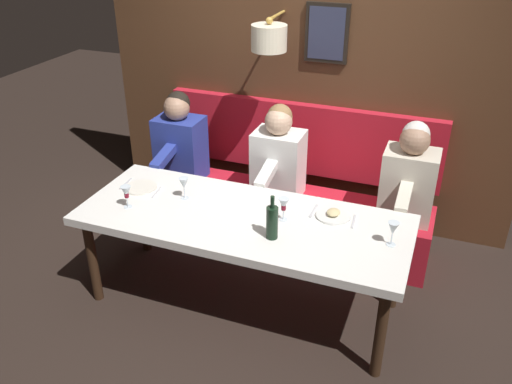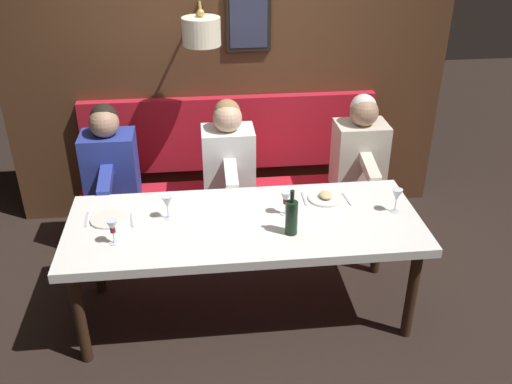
% 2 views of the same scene
% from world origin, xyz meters
% --- Properties ---
extents(ground_plane, '(12.00, 12.00, 0.00)m').
position_xyz_m(ground_plane, '(0.00, 0.00, 0.00)').
color(ground_plane, black).
extents(dining_table, '(0.90, 2.27, 0.74)m').
position_xyz_m(dining_table, '(0.00, 0.00, 0.67)').
color(dining_table, silver).
rests_on(dining_table, ground_plane).
extents(banquette_bench, '(0.52, 2.47, 0.45)m').
position_xyz_m(banquette_bench, '(0.89, 0.00, 0.23)').
color(banquette_bench, red).
rests_on(banquette_bench, ground_plane).
extents(back_wall_panel, '(0.59, 3.67, 2.90)m').
position_xyz_m(back_wall_panel, '(1.46, 0.00, 1.37)').
color(back_wall_panel, '#51331E').
rests_on(back_wall_panel, ground_plane).
extents(diner_nearest, '(0.60, 0.40, 0.79)m').
position_xyz_m(diner_nearest, '(0.88, -1.00, 0.82)').
color(diner_nearest, beige).
rests_on(diner_nearest, banquette_bench).
extents(diner_near, '(0.60, 0.40, 0.79)m').
position_xyz_m(diner_near, '(0.88, 0.04, 0.82)').
color(diner_near, white).
rests_on(diner_near, banquette_bench).
extents(diner_middle, '(0.60, 0.40, 0.79)m').
position_xyz_m(diner_middle, '(0.88, 0.95, 0.82)').
color(diner_middle, '#283893').
rests_on(diner_middle, banquette_bench).
extents(place_setting_0, '(0.24, 0.32, 0.01)m').
position_xyz_m(place_setting_0, '(0.11, 0.86, 0.75)').
color(place_setting_0, silver).
rests_on(place_setting_0, dining_table).
extents(place_setting_1, '(0.24, 0.31, 0.05)m').
position_xyz_m(place_setting_1, '(0.22, -0.58, 0.75)').
color(place_setting_1, silver).
rests_on(place_setting_1, dining_table).
extents(wine_glass_0, '(0.07, 0.07, 0.16)m').
position_xyz_m(wine_glass_0, '(0.06, -0.27, 0.86)').
color(wine_glass_0, silver).
rests_on(wine_glass_0, dining_table).
extents(wine_glass_1, '(0.07, 0.07, 0.16)m').
position_xyz_m(wine_glass_1, '(-0.17, 0.80, 0.86)').
color(wine_glass_1, silver).
rests_on(wine_glass_1, dining_table).
extents(wine_glass_2, '(0.07, 0.07, 0.16)m').
position_xyz_m(wine_glass_2, '(0.01, -1.00, 0.86)').
color(wine_glass_2, silver).
rests_on(wine_glass_2, dining_table).
extents(wine_glass_3, '(0.07, 0.07, 0.16)m').
position_xyz_m(wine_glass_3, '(0.09, 0.49, 0.86)').
color(wine_glass_3, silver).
rests_on(wine_glass_3, dining_table).
extents(wine_bottle, '(0.08, 0.08, 0.30)m').
position_xyz_m(wine_bottle, '(-0.17, -0.27, 0.86)').
color(wine_bottle, black).
rests_on(wine_bottle, dining_table).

